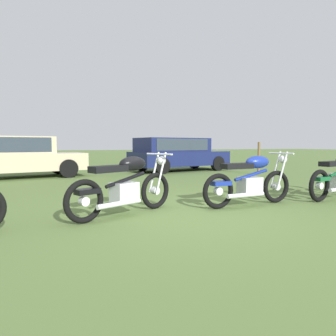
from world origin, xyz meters
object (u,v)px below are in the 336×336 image
car_navy (176,152)px  fence_post_wooden (259,158)px  motorcycle_blue (250,180)px  motorcycle_black (125,186)px  car_beige (21,155)px

car_navy → fence_post_wooden: car_navy is taller
motorcycle_blue → fence_post_wooden: 6.33m
motorcycle_blue → car_navy: car_navy is taller
motorcycle_blue → fence_post_wooden: (3.97, 4.94, 0.15)m
motorcycle_black → car_navy: size_ratio=0.42×
motorcycle_blue → car_beige: 8.21m
fence_post_wooden → car_beige: bearing=167.1°
motorcycle_blue → fence_post_wooden: bearing=46.9°
fence_post_wooden → car_navy: bearing=133.4°
motorcycle_black → motorcycle_blue: bearing=-26.9°
motorcycle_black → motorcycle_blue: same height
car_navy → fence_post_wooden: (2.40, -2.53, -0.21)m
car_beige → car_navy: bearing=-5.4°
motorcycle_black → car_navy: bearing=36.7°
car_beige → fence_post_wooden: car_beige is taller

